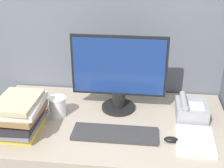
# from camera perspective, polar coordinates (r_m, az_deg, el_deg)

# --- Properties ---
(cubicle_panel_rear) EXTENTS (1.76, 0.04, 1.69)m
(cubicle_panel_rear) POSITION_cam_1_polar(r_m,az_deg,el_deg) (2.11, 0.49, 1.33)
(cubicle_panel_rear) COLOR slate
(cubicle_panel_rear) RESTS_ON ground_plane
(monitor) EXTENTS (0.55, 0.20, 0.45)m
(monitor) POSITION_cam_1_polar(r_m,az_deg,el_deg) (1.79, 1.24, 1.62)
(monitor) COLOR black
(monitor) RESTS_ON desk
(keyboard) EXTENTS (0.45, 0.15, 0.02)m
(keyboard) POSITION_cam_1_polar(r_m,az_deg,el_deg) (1.65, 0.56, -9.08)
(keyboard) COLOR #333333
(keyboard) RESTS_ON desk
(mouse) EXTENTS (0.07, 0.04, 0.03)m
(mouse) POSITION_cam_1_polar(r_m,az_deg,el_deg) (1.63, 10.75, -9.95)
(mouse) COLOR black
(mouse) RESTS_ON desk
(coffee_cup) EXTENTS (0.10, 0.10, 0.12)m
(coffee_cup) POSITION_cam_1_polar(r_m,az_deg,el_deg) (1.82, -9.92, -4.11)
(coffee_cup) COLOR white
(coffee_cup) RESTS_ON desk
(book_stack) EXTENTS (0.25, 0.31, 0.20)m
(book_stack) POSITION_cam_1_polar(r_m,az_deg,el_deg) (1.70, -16.58, -5.42)
(book_stack) COLOR gold
(book_stack) RESTS_ON desk
(desk_telephone) EXTENTS (0.17, 0.20, 0.12)m
(desk_telephone) POSITION_cam_1_polar(r_m,az_deg,el_deg) (1.84, 14.21, -4.54)
(desk_telephone) COLOR #99999E
(desk_telephone) RESTS_ON desk
(paper_pile) EXTENTS (0.20, 0.27, 0.02)m
(paper_pile) POSITION_cam_1_polar(r_m,az_deg,el_deg) (1.66, 14.94, -9.93)
(paper_pile) COLOR white
(paper_pile) RESTS_ON desk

